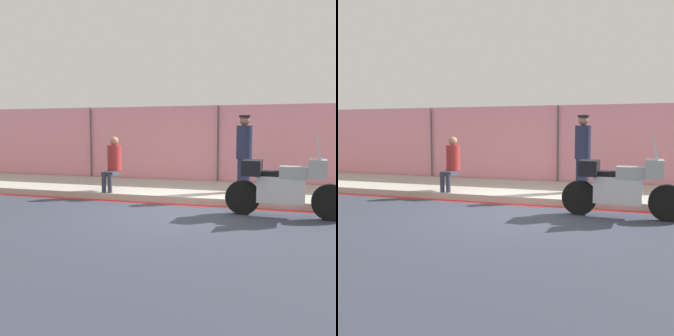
% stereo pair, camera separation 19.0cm
% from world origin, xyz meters
% --- Properties ---
extents(ground_plane, '(120.00, 120.00, 0.00)m').
position_xyz_m(ground_plane, '(0.00, 0.00, 0.00)').
color(ground_plane, '#333847').
extents(sidewalk, '(31.07, 3.04, 0.16)m').
position_xyz_m(sidewalk, '(0.00, 2.48, 0.08)').
color(sidewalk, '#ADA89E').
rests_on(sidewalk, ground_plane).
extents(curb_paint_stripe, '(31.07, 0.18, 0.01)m').
position_xyz_m(curb_paint_stripe, '(0.00, 0.88, 0.00)').
color(curb_paint_stripe, red).
rests_on(curb_paint_stripe, ground_plane).
extents(storefront_fence, '(29.51, 0.17, 2.41)m').
position_xyz_m(storefront_fence, '(0.00, 4.09, 1.20)').
color(storefront_fence, pink).
rests_on(storefront_fence, ground_plane).
extents(motorcycle, '(2.31, 0.56, 1.55)m').
position_xyz_m(motorcycle, '(1.94, 0.25, 0.63)').
color(motorcycle, black).
rests_on(motorcycle, ground_plane).
extents(officer_standing, '(0.38, 0.38, 1.87)m').
position_xyz_m(officer_standing, '(0.96, 2.18, 1.12)').
color(officer_standing, '#191E38').
rests_on(officer_standing, sidewalk).
extents(person_seated_on_curb, '(0.35, 0.68, 1.35)m').
position_xyz_m(person_seated_on_curb, '(-2.20, 1.45, 0.91)').
color(person_seated_on_curb, '#2D3342').
rests_on(person_seated_on_curb, sidewalk).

